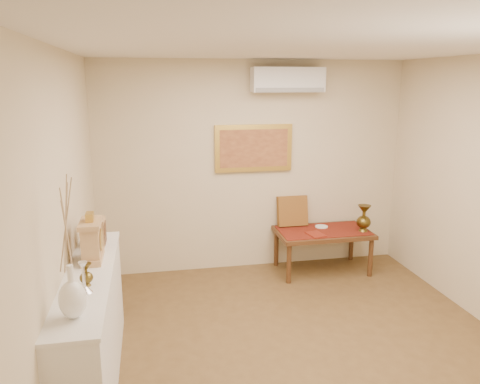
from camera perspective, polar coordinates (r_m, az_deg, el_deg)
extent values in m
plane|color=brown|center=(4.51, 8.15, -19.44)|extent=(4.50, 4.50, 0.00)
plane|color=silver|center=(3.81, 9.55, 17.17)|extent=(4.50, 4.50, 0.00)
cube|color=beige|center=(6.06, 1.60, 3.06)|extent=(4.00, 0.02, 2.70)
cube|color=beige|center=(3.79, -21.08, -4.22)|extent=(0.02, 4.50, 2.70)
cube|color=maroon|center=(6.15, 10.09, -4.63)|extent=(1.14, 0.59, 0.01)
cylinder|color=white|center=(6.27, 9.90, -4.18)|extent=(0.17, 0.17, 0.01)
cube|color=maroon|center=(5.95, 9.23, -5.11)|extent=(0.23, 0.28, 0.01)
cube|color=#5F2413|center=(6.24, 6.40, -2.30)|extent=(0.40, 0.18, 0.41)
cube|color=white|center=(4.10, -17.52, -15.88)|extent=(0.35, 2.00, 0.95)
cube|color=white|center=(3.89, -18.03, -9.55)|extent=(0.37, 2.02, 0.03)
cube|color=tan|center=(4.13, -17.50, -7.58)|extent=(0.16, 0.36, 0.05)
cube|color=tan|center=(4.08, -17.64, -5.60)|extent=(0.14, 0.30, 0.25)
cylinder|color=beige|center=(4.07, -16.59, -5.57)|extent=(0.01, 0.17, 0.17)
cylinder|color=gold|center=(4.07, -16.52, -5.57)|extent=(0.01, 0.19, 0.19)
cube|color=tan|center=(4.03, -17.79, -3.65)|extent=(0.17, 0.34, 0.04)
cube|color=gold|center=(4.02, -17.85, -2.90)|extent=(0.06, 0.11, 0.07)
cube|color=tan|center=(4.45, -17.10, -4.84)|extent=(0.15, 0.20, 0.22)
cube|color=#4F2E17|center=(4.46, -16.07, -5.41)|extent=(0.01, 0.17, 0.09)
cube|color=#4F2E17|center=(4.43, -16.15, -4.19)|extent=(0.01, 0.17, 0.09)
cube|color=tan|center=(4.42, -17.21, -3.33)|extent=(0.16, 0.21, 0.02)
cube|color=#4F2E17|center=(6.16, 10.08, -4.89)|extent=(1.20, 0.70, 0.05)
cylinder|color=#4F2E17|center=(5.83, 5.98, -8.71)|extent=(0.06, 0.06, 0.50)
cylinder|color=#4F2E17|center=(6.22, 15.63, -7.71)|extent=(0.06, 0.06, 0.50)
cylinder|color=#4F2E17|center=(6.35, 4.45, -6.79)|extent=(0.06, 0.06, 0.50)
cylinder|color=#4F2E17|center=(6.71, 13.42, -6.01)|extent=(0.06, 0.06, 0.50)
cube|color=gold|center=(5.99, 1.67, 5.37)|extent=(1.00, 0.05, 0.60)
cube|color=#AC683B|center=(5.97, 1.73, 5.33)|extent=(0.88, 0.01, 0.48)
cube|color=silver|center=(5.94, 5.83, 13.46)|extent=(0.90, 0.24, 0.30)
cube|color=gray|center=(5.82, 6.15, 12.27)|extent=(0.86, 0.02, 0.05)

